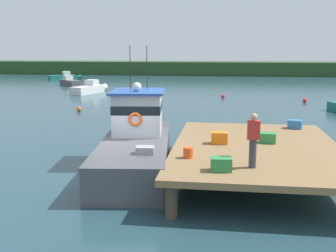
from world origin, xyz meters
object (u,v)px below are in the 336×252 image
moored_boat_near_channel (90,89)px  crate_single_by_cleat (221,164)px  deckhand_by_the_boat (253,139)px  moored_boat_far_right (69,82)px  crate_stack_near_edge (268,138)px  mooring_buoy_channel_marker (305,101)px  crate_stack_mid_dock (295,124)px  mooring_buoy_outer (79,109)px  moored_boat_far_left (64,77)px  mooring_buoy_spare_mooring (223,96)px  bait_bucket (188,153)px  main_fishing_boat (137,141)px  crate_single_far (219,138)px

moored_boat_near_channel → crate_single_by_cleat: bearing=-65.1°
deckhand_by_the_boat → moored_boat_far_right: deckhand_by_the_boat is taller
crate_stack_near_edge → mooring_buoy_channel_marker: bearing=76.3°
crate_stack_near_edge → crate_stack_mid_dock: size_ratio=1.00×
crate_single_by_cleat → mooring_buoy_outer: 21.09m
deckhand_by_the_boat → moored_boat_near_channel: size_ratio=0.29×
deckhand_by_the_boat → mooring_buoy_channel_marker: (6.15, 25.46, -1.87)m
crate_stack_near_edge → moored_boat_far_left: size_ratio=0.13×
deckhand_by_the_boat → mooring_buoy_spare_mooring: deckhand_by_the_boat is taller
bait_bucket → moored_boat_near_channel: (-13.35, 29.71, -0.88)m
main_fishing_boat → bait_bucket: bearing=-51.5°
crate_single_by_cleat → crate_stack_near_edge: bearing=66.5°
mooring_buoy_channel_marker → mooring_buoy_spare_mooring: (-7.23, 2.44, -0.01)m
deckhand_by_the_boat → moored_boat_far_right: (-21.15, 39.43, -1.63)m
crate_single_by_cleat → crate_stack_near_edge: 4.23m
mooring_buoy_spare_mooring → main_fishing_boat: bearing=-97.7°
main_fishing_boat → crate_single_far: bearing=-12.8°
crate_stack_mid_dock → moored_boat_far_left: (-27.97, 42.59, -0.95)m
crate_stack_near_edge → bait_bucket: crate_stack_near_edge is taller
moored_boat_near_channel → deckhand_by_the_boat: bearing=-63.3°
bait_bucket → moored_boat_far_right: 43.09m
crate_stack_near_edge → mooring_buoy_spare_mooring: bearing=94.3°
crate_single_by_cleat → moored_boat_far_left: (-24.81, 49.53, -0.96)m
crate_single_far → moored_boat_far_right: 41.60m
deckhand_by_the_boat → mooring_buoy_spare_mooring: 27.98m
crate_single_far → moored_boat_far_left: (-24.70, 46.03, -0.98)m
deckhand_by_the_boat → mooring_buoy_outer: bearing=124.0°
mooring_buoy_outer → mooring_buoy_channel_marker: bearing=23.8°
mooring_buoy_spare_mooring → moored_boat_far_left: bearing=139.3°
crate_stack_mid_dock → moored_boat_far_left: size_ratio=0.13×
main_fishing_boat → bait_bucket: size_ratio=29.25×
mooring_buoy_outer → main_fishing_boat: bearing=-61.4°
crate_stack_mid_dock → moored_boat_near_channel: bearing=126.1°
bait_bucket → moored_boat_far_left: 53.75m
crate_stack_mid_dock → mooring_buoy_spare_mooring: bearing=98.8°
crate_stack_near_edge → mooring_buoy_outer: size_ratio=1.58×
crate_single_by_cleat → crate_stack_mid_dock: 7.63m
moored_boat_near_channel → moored_boat_far_right: moored_boat_near_channel is taller
mooring_buoy_outer → mooring_buoy_spare_mooring: bearing=43.9°
crate_single_far → deckhand_by_the_boat: deckhand_by_the_boat is taller
moored_boat_far_left → mooring_buoy_channel_marker: size_ratio=12.19×
mooring_buoy_channel_marker → mooring_buoy_spare_mooring: mooring_buoy_channel_marker is taller
moored_boat_far_right → mooring_buoy_channel_marker: 30.67m
moored_boat_far_right → mooring_buoy_spare_mooring: moored_boat_far_right is taller
main_fishing_boat → crate_single_far: 3.42m
crate_stack_near_edge → crate_stack_mid_dock: same height
main_fishing_boat → moored_boat_far_right: 39.42m
mooring_buoy_outer → moored_boat_near_channel: bearing=105.1°
moored_boat_far_left → mooring_buoy_channel_marker: 39.66m
crate_single_far → mooring_buoy_channel_marker: size_ratio=1.61×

